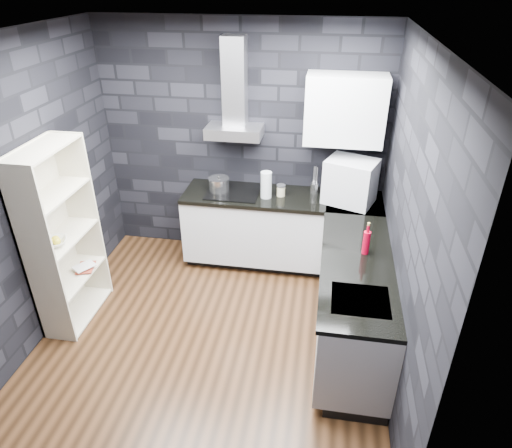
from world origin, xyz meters
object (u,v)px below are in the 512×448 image
(red_bottle, at_px, (366,243))
(bookshelf, at_px, (63,238))
(pot, at_px, (219,185))
(storage_jar, at_px, (281,191))
(glass_vase, at_px, (266,185))
(appliance_garage, at_px, (350,182))
(fruit_bowl, at_px, (54,242))
(utensil_crock, at_px, (314,188))

(red_bottle, xyz_separation_m, bookshelf, (-2.78, -0.20, -0.11))
(pot, distance_m, storage_jar, 0.70)
(pot, xyz_separation_m, red_bottle, (1.57, -1.03, 0.03))
(glass_vase, xyz_separation_m, bookshelf, (-1.75, -1.17, -0.15))
(pot, bearing_deg, storage_jar, -0.23)
(appliance_garage, distance_m, fruit_bowl, 2.97)
(glass_vase, relative_size, storage_jar, 2.61)
(red_bottle, bearing_deg, fruit_bowl, -173.04)
(utensil_crock, xyz_separation_m, appliance_garage, (0.38, -0.15, 0.17))
(appliance_garage, height_order, fruit_bowl, appliance_garage)
(utensil_crock, bearing_deg, appliance_garage, -22.30)
(pot, relative_size, fruit_bowl, 1.02)
(storage_jar, relative_size, bookshelf, 0.06)
(storage_jar, bearing_deg, appliance_garage, -2.07)
(bookshelf, xyz_separation_m, fruit_bowl, (0.00, -0.14, 0.04))
(utensil_crock, distance_m, red_bottle, 1.27)
(pot, height_order, fruit_bowl, pot)
(appliance_garage, bearing_deg, fruit_bowl, -133.10)
(utensil_crock, relative_size, fruit_bowl, 0.53)
(pot, distance_m, appliance_garage, 1.44)
(storage_jar, bearing_deg, utensil_crock, 19.58)
(storage_jar, xyz_separation_m, utensil_crock, (0.36, 0.13, 0.00))
(bookshelf, bearing_deg, appliance_garage, 12.12)
(pot, xyz_separation_m, storage_jar, (0.70, -0.00, -0.02))
(glass_vase, bearing_deg, fruit_bowl, -143.28)
(pot, relative_size, bookshelf, 0.12)
(red_bottle, bearing_deg, bookshelf, -175.80)
(pot, xyz_separation_m, glass_vase, (0.54, -0.07, 0.07))
(glass_vase, relative_size, appliance_garage, 0.59)
(appliance_garage, xyz_separation_m, fruit_bowl, (-2.64, -1.34, -0.19))
(fruit_bowl, bearing_deg, bookshelf, 90.00)
(red_bottle, bearing_deg, utensil_crock, 113.84)
(glass_vase, height_order, storage_jar, glass_vase)
(pot, distance_m, red_bottle, 1.88)
(pot, height_order, storage_jar, pot)
(glass_vase, relative_size, red_bottle, 1.37)
(glass_vase, height_order, bookshelf, bookshelf)
(storage_jar, xyz_separation_m, bookshelf, (-1.91, -1.24, -0.06))
(utensil_crock, relative_size, red_bottle, 0.54)
(glass_vase, distance_m, red_bottle, 1.41)
(utensil_crock, bearing_deg, pot, -173.27)
(glass_vase, bearing_deg, red_bottle, -43.26)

